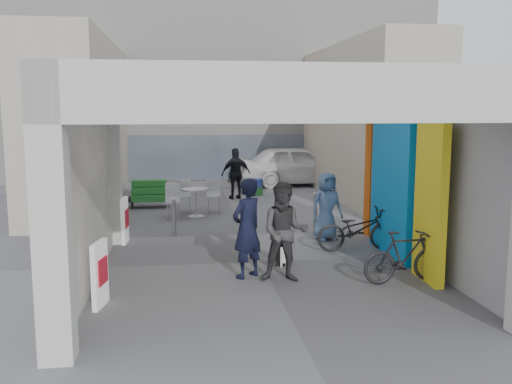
{
  "coord_description": "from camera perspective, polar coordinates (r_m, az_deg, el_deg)",
  "views": [
    {
      "loc": [
        -1.54,
        -10.68,
        2.99
      ],
      "look_at": [
        0.05,
        1.0,
        1.23
      ],
      "focal_mm": 40.0,
      "sensor_mm": 36.0,
      "label": 1
    }
  ],
  "objects": [
    {
      "name": "ground",
      "position": [
        11.19,
        0.43,
        -6.99
      ],
      "size": [
        90.0,
        90.0,
        0.0
      ],
      "primitive_type": "plane",
      "color": "#5D5E63",
      "rests_on": "ground"
    },
    {
      "name": "arcade_canopy",
      "position": [
        10.1,
        4.15,
        4.57
      ],
      "size": [
        6.4,
        6.45,
        6.4
      ],
      "color": "#BBBBB6",
      "rests_on": "ground"
    },
    {
      "name": "far_building",
      "position": [
        24.74,
        -4.27,
        10.79
      ],
      "size": [
        18.0,
        4.08,
        8.0
      ],
      "color": "silver",
      "rests_on": "ground"
    },
    {
      "name": "plaza_bldg_left",
      "position": [
        18.42,
        -17.13,
        6.6
      ],
      "size": [
        2.0,
        9.0,
        5.0
      ],
      "primitive_type": "cube",
      "color": "#B5A796",
      "rests_on": "ground"
    },
    {
      "name": "plaza_bldg_right",
      "position": [
        19.16,
        10.69,
        6.89
      ],
      "size": [
        2.0,
        9.0,
        5.0
      ],
      "primitive_type": "cube",
      "color": "#B5A796",
      "rests_on": "ground"
    },
    {
      "name": "bollard_left",
      "position": [
        13.42,
        -8.2,
        -2.53
      ],
      "size": [
        0.09,
        0.09,
        0.89
      ],
      "primitive_type": "cylinder",
      "color": "gray",
      "rests_on": "ground"
    },
    {
      "name": "bollard_center",
      "position": [
        13.54,
        -0.86,
        -2.46
      ],
      "size": [
        0.09,
        0.09,
        0.83
      ],
      "primitive_type": "cylinder",
      "color": "gray",
      "rests_on": "ground"
    },
    {
      "name": "bollard_right",
      "position": [
        13.79,
        5.94,
        -2.09
      ],
      "size": [
        0.09,
        0.09,
        0.94
      ],
      "primitive_type": "cylinder",
      "color": "gray",
      "rests_on": "ground"
    },
    {
      "name": "advert_board_near",
      "position": [
        8.96,
        -15.33,
        -7.9
      ],
      "size": [
        0.19,
        0.55,
        1.0
      ],
      "rotation": [
        0.0,
        0.0,
        -0.21
      ],
      "color": "silver",
      "rests_on": "ground"
    },
    {
      "name": "advert_board_far",
      "position": [
        12.96,
        -12.97,
        -2.77
      ],
      "size": [
        0.14,
        0.55,
        1.0
      ],
      "rotation": [
        0.0,
        0.0,
        -0.08
      ],
      "color": "silver",
      "rests_on": "ground"
    },
    {
      "name": "cafe_set",
      "position": [
        16.02,
        -6.49,
        -1.11
      ],
      "size": [
        1.55,
        1.25,
        0.94
      ],
      "rotation": [
        0.0,
        0.0,
        0.18
      ],
      "color": "#B2B2B8",
      "rests_on": "ground"
    },
    {
      "name": "produce_stand",
      "position": [
        17.4,
        -10.63,
        -0.47
      ],
      "size": [
        1.23,
        0.67,
        0.81
      ],
      "rotation": [
        0.0,
        0.0,
        -0.29
      ],
      "color": "black",
      "rests_on": "ground"
    },
    {
      "name": "crate_stack",
      "position": [
        19.49,
        -0.09,
        0.5
      ],
      "size": [
        0.55,
        0.49,
        0.56
      ],
      "rotation": [
        0.0,
        0.0,
        -0.39
      ],
      "color": "#1D601B",
      "rests_on": "ground"
    },
    {
      "name": "border_collie",
      "position": [
        10.9,
        2.7,
        -6.16
      ],
      "size": [
        0.22,
        0.42,
        0.59
      ],
      "rotation": [
        0.0,
        0.0,
        -0.31
      ],
      "color": "black",
      "rests_on": "ground"
    },
    {
      "name": "man_with_dog",
      "position": [
        10.01,
        -0.91,
        -3.65
      ],
      "size": [
        0.77,
        0.73,
        1.77
      ],
      "primitive_type": "imported",
      "rotation": [
        0.0,
        0.0,
        3.81
      ],
      "color": "black",
      "rests_on": "ground"
    },
    {
      "name": "man_back_turned",
      "position": [
        9.81,
        2.91,
        -4.04
      ],
      "size": [
        0.95,
        0.8,
        1.72
      ],
      "primitive_type": "imported",
      "rotation": [
        0.0,
        0.0,
        -0.19
      ],
      "color": "#38383A",
      "rests_on": "ground"
    },
    {
      "name": "man_elderly",
      "position": [
        12.98,
        7.08,
        -1.41
      ],
      "size": [
        0.85,
        0.66,
        1.55
      ],
      "primitive_type": "imported",
      "rotation": [
        0.0,
        0.0,
        0.25
      ],
      "color": "#5779A9",
      "rests_on": "ground"
    },
    {
      "name": "man_crates",
      "position": [
        18.63,
        -2.01,
        1.85
      ],
      "size": [
        1.04,
        0.61,
        1.67
      ],
      "primitive_type": "imported",
      "rotation": [
        0.0,
        0.0,
        3.36
      ],
      "color": "black",
      "rests_on": "ground"
    },
    {
      "name": "bicycle_front",
      "position": [
        12.15,
        10.1,
        -3.69
      ],
      "size": [
        1.74,
        0.64,
        0.91
      ],
      "primitive_type": "imported",
      "rotation": [
        0.0,
        0.0,
        1.6
      ],
      "color": "black",
      "rests_on": "ground"
    },
    {
      "name": "bicycle_rear",
      "position": [
        10.12,
        14.67,
        -6.29
      ],
      "size": [
        1.56,
        0.59,
        0.91
      ],
      "primitive_type": "imported",
      "rotation": [
        0.0,
        0.0,
        1.68
      ],
      "color": "black",
      "rests_on": "ground"
    },
    {
      "name": "white_van",
      "position": [
        21.99,
        4.08,
        2.68
      ],
      "size": [
        4.65,
        2.16,
        1.54
      ],
      "primitive_type": "imported",
      "rotation": [
        0.0,
        0.0,
        1.65
      ],
      "color": "white",
      "rests_on": "ground"
    }
  ]
}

